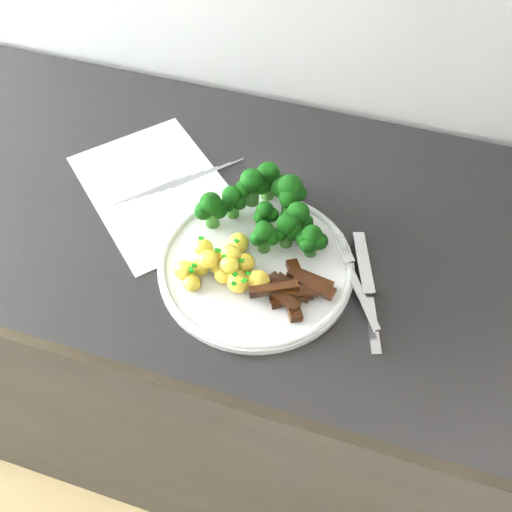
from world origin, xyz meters
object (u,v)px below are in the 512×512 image
object	(u,v)px
potatoes	(224,266)
fork	(357,284)
beef_strips	(294,289)
broccoli	(270,206)
recipe_paper	(158,189)
plate	(256,265)
counter	(239,351)
knife	(369,305)

from	to	relation	value
potatoes	fork	xyz separation A→B (m)	(0.19, 0.03, -0.01)
beef_strips	broccoli	bearing A→B (deg)	121.62
broccoli	beef_strips	world-z (taller)	broccoli
recipe_paper	fork	distance (m)	0.38
plate	potatoes	size ratio (longest dim) A/B	2.10
counter	recipe_paper	size ratio (longest dim) A/B	6.59
plate	knife	distance (m)	0.18
broccoli	potatoes	size ratio (longest dim) A/B	1.49
broccoli	beef_strips	size ratio (longest dim) A/B	1.74
counter	fork	xyz separation A→B (m)	(0.22, -0.08, 0.47)
plate	broccoli	distance (m)	0.09
counter	recipe_paper	bearing A→B (deg)	172.07
recipe_paper	broccoli	world-z (taller)	broccoli
recipe_paper	beef_strips	world-z (taller)	beef_strips
knife	potatoes	bearing A→B (deg)	-177.61
plate	fork	distance (m)	0.15
counter	recipe_paper	world-z (taller)	recipe_paper
beef_strips	counter	bearing A→B (deg)	138.18
broccoli	knife	world-z (taller)	broccoli
potatoes	fork	size ratio (longest dim) A/B	0.88
beef_strips	fork	distance (m)	0.09
knife	recipe_paper	bearing A→B (deg)	161.86
plate	broccoli	size ratio (longest dim) A/B	1.41
beef_strips	plate	bearing A→B (deg)	153.37
broccoli	recipe_paper	bearing A→B (deg)	173.16
counter	potatoes	world-z (taller)	potatoes
potatoes	beef_strips	distance (m)	0.11
broccoli	fork	size ratio (longest dim) A/B	1.32
broccoli	counter	bearing A→B (deg)	175.58
potatoes	fork	bearing A→B (deg)	9.58
plate	fork	world-z (taller)	fork
plate	knife	world-z (taller)	knife
potatoes	knife	world-z (taller)	potatoes
counter	knife	size ratio (longest dim) A/B	11.83
fork	knife	distance (m)	0.04
counter	knife	distance (m)	0.54
potatoes	beef_strips	xyz separation A→B (m)	(0.11, -0.01, -0.00)
recipe_paper	potatoes	xyz separation A→B (m)	(0.17, -0.14, 0.02)
broccoli	knife	distance (m)	0.21
recipe_paper	beef_strips	distance (m)	0.31
beef_strips	fork	size ratio (longest dim) A/B	0.76
plate	beef_strips	distance (m)	0.08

